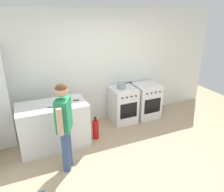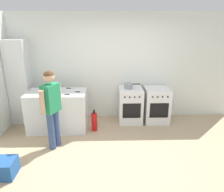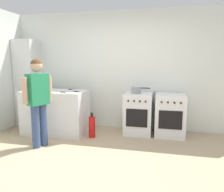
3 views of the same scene
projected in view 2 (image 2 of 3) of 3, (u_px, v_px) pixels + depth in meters
The scene contains 13 objects.
ground_plane at pixel (120, 158), 4.00m from camera, with size 8.00×8.00×0.00m, color tan.
back_wall at pixel (116, 67), 5.42m from camera, with size 6.00×0.10×2.60m, color silver.
counter_unit at pixel (58, 111), 4.96m from camera, with size 1.30×0.70×0.90m, color silver.
oven_left at pixel (130, 105), 5.37m from camera, with size 0.56×0.62×0.85m.
oven_right at pixel (156, 105), 5.38m from camera, with size 0.58×0.62×0.85m.
pot at pixel (129, 86), 5.20m from camera, with size 0.38×0.20×0.13m.
knife_paring at pixel (70, 88), 5.05m from camera, with size 0.21×0.08×0.01m.
knife_carving at pixel (62, 94), 4.64m from camera, with size 0.33×0.06×0.01m.
knife_chef at pixel (49, 94), 4.68m from camera, with size 0.31×0.07×0.01m.
knife_utility at pixel (75, 92), 4.82m from camera, with size 0.25×0.07×0.01m.
person at pixel (51, 104), 4.09m from camera, with size 0.33×0.52×1.55m.
fire_extinguisher at pixel (94, 122), 4.96m from camera, with size 0.13×0.13×0.50m.
larder_cabinet at pixel (20, 82), 5.21m from camera, with size 0.48×0.44×2.00m, color silver.
Camera 2 is at (-0.24, -3.41, 2.39)m, focal length 35.00 mm.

